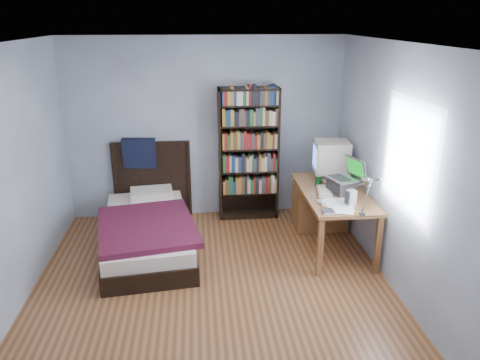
{
  "coord_description": "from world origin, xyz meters",
  "views": [
    {
      "loc": [
        -0.12,
        -4.25,
        2.73
      ],
      "look_at": [
        0.34,
        0.58,
        1.02
      ],
      "focal_mm": 35.0,
      "sensor_mm": 36.0,
      "label": 1
    }
  ],
  "objects_px": {
    "desk_lamp": "(367,187)",
    "speaker": "(351,198)",
    "keyboard": "(324,191)",
    "soda_can": "(318,181)",
    "desk": "(323,203)",
    "bookshelf": "(248,154)",
    "crt_monitor": "(330,157)",
    "laptop": "(343,183)",
    "bed": "(148,226)"
  },
  "relations": [
    {
      "from": "crt_monitor",
      "to": "bookshelf",
      "type": "distance_m",
      "value": 1.15
    },
    {
      "from": "bookshelf",
      "to": "desk_lamp",
      "type": "bearing_deg",
      "value": -66.59
    },
    {
      "from": "desk",
      "to": "bookshelf",
      "type": "distance_m",
      "value": 1.22
    },
    {
      "from": "crt_monitor",
      "to": "bookshelf",
      "type": "relative_size",
      "value": 0.27
    },
    {
      "from": "laptop",
      "to": "bookshelf",
      "type": "bearing_deg",
      "value": 133.49
    },
    {
      "from": "keyboard",
      "to": "bookshelf",
      "type": "bearing_deg",
      "value": 137.02
    },
    {
      "from": "desk",
      "to": "soda_can",
      "type": "xyz_separation_m",
      "value": [
        -0.14,
        -0.22,
        0.38
      ]
    },
    {
      "from": "crt_monitor",
      "to": "laptop",
      "type": "bearing_deg",
      "value": -88.63
    },
    {
      "from": "keyboard",
      "to": "soda_can",
      "type": "height_order",
      "value": "soda_can"
    },
    {
      "from": "desk_lamp",
      "to": "speaker",
      "type": "height_order",
      "value": "desk_lamp"
    },
    {
      "from": "bed",
      "to": "crt_monitor",
      "type": "bearing_deg",
      "value": 6.28
    },
    {
      "from": "soda_can",
      "to": "bookshelf",
      "type": "bearing_deg",
      "value": 132.89
    },
    {
      "from": "bookshelf",
      "to": "bed",
      "type": "bearing_deg",
      "value": -149.12
    },
    {
      "from": "speaker",
      "to": "laptop",
      "type": "bearing_deg",
      "value": 68.83
    },
    {
      "from": "bed",
      "to": "soda_can",
      "type": "bearing_deg",
      "value": -0.9
    },
    {
      "from": "crt_monitor",
      "to": "laptop",
      "type": "height_order",
      "value": "crt_monitor"
    },
    {
      "from": "keyboard",
      "to": "soda_can",
      "type": "bearing_deg",
      "value": 105.27
    },
    {
      "from": "desk_lamp",
      "to": "speaker",
      "type": "xyz_separation_m",
      "value": [
        0.07,
        0.62,
        -0.35
      ]
    },
    {
      "from": "laptop",
      "to": "bed",
      "type": "bearing_deg",
      "value": 173.63
    },
    {
      "from": "keyboard",
      "to": "bookshelf",
      "type": "height_order",
      "value": "bookshelf"
    },
    {
      "from": "laptop",
      "to": "bookshelf",
      "type": "distance_m",
      "value": 1.48
    },
    {
      "from": "desk",
      "to": "bed",
      "type": "bearing_deg",
      "value": -175.41
    },
    {
      "from": "crt_monitor",
      "to": "soda_can",
      "type": "xyz_separation_m",
      "value": [
        -0.22,
        -0.29,
        -0.22
      ]
    },
    {
      "from": "keyboard",
      "to": "soda_can",
      "type": "xyz_separation_m",
      "value": [
        -0.02,
        0.22,
        0.05
      ]
    },
    {
      "from": "desk_lamp",
      "to": "bed",
      "type": "height_order",
      "value": "desk_lamp"
    },
    {
      "from": "crt_monitor",
      "to": "keyboard",
      "type": "distance_m",
      "value": 0.62
    },
    {
      "from": "keyboard",
      "to": "speaker",
      "type": "height_order",
      "value": "speaker"
    },
    {
      "from": "desk",
      "to": "soda_can",
      "type": "bearing_deg",
      "value": -123.11
    },
    {
      "from": "bookshelf",
      "to": "keyboard",
      "type": "bearing_deg",
      "value": -53.01
    },
    {
      "from": "speaker",
      "to": "bed",
      "type": "height_order",
      "value": "bed"
    },
    {
      "from": "crt_monitor",
      "to": "bed",
      "type": "bearing_deg",
      "value": -173.72
    },
    {
      "from": "crt_monitor",
      "to": "laptop",
      "type": "xyz_separation_m",
      "value": [
        0.01,
        -0.52,
        -0.16
      ]
    },
    {
      "from": "crt_monitor",
      "to": "keyboard",
      "type": "bearing_deg",
      "value": -111.38
    },
    {
      "from": "desk",
      "to": "keyboard",
      "type": "bearing_deg",
      "value": -105.32
    },
    {
      "from": "keyboard",
      "to": "bed",
      "type": "height_order",
      "value": "bed"
    },
    {
      "from": "laptop",
      "to": "soda_can",
      "type": "distance_m",
      "value": 0.33
    },
    {
      "from": "desk_lamp",
      "to": "soda_can",
      "type": "relative_size",
      "value": 4.16
    },
    {
      "from": "laptop",
      "to": "desk_lamp",
      "type": "distance_m",
      "value": 1.09
    },
    {
      "from": "laptop",
      "to": "crt_monitor",
      "type": "bearing_deg",
      "value": 91.37
    },
    {
      "from": "desk_lamp",
      "to": "bed",
      "type": "relative_size",
      "value": 0.26
    },
    {
      "from": "laptop",
      "to": "keyboard",
      "type": "distance_m",
      "value": 0.24
    },
    {
      "from": "bed",
      "to": "laptop",
      "type": "bearing_deg",
      "value": -6.37
    },
    {
      "from": "soda_can",
      "to": "bed",
      "type": "xyz_separation_m",
      "value": [
        -2.13,
        0.03,
        -0.54
      ]
    },
    {
      "from": "laptop",
      "to": "keyboard",
      "type": "relative_size",
      "value": 1.1
    },
    {
      "from": "speaker",
      "to": "bookshelf",
      "type": "distance_m",
      "value": 1.79
    },
    {
      "from": "laptop",
      "to": "bed",
      "type": "distance_m",
      "value": 2.45
    },
    {
      "from": "desk",
      "to": "bed",
      "type": "relative_size",
      "value": 0.69
    },
    {
      "from": "laptop",
      "to": "bed",
      "type": "height_order",
      "value": "bed"
    },
    {
      "from": "laptop",
      "to": "keyboard",
      "type": "bearing_deg",
      "value": 178.14
    },
    {
      "from": "desk_lamp",
      "to": "bookshelf",
      "type": "relative_size",
      "value": 0.3
    }
  ]
}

